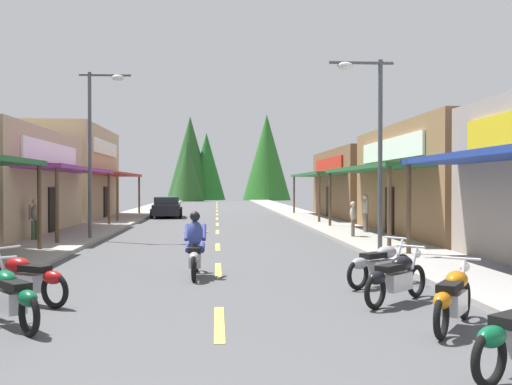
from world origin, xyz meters
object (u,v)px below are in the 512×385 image
rider_cruising_lead (195,250)px  pedestrian_browsing (353,218)px  streetlamp_left (97,133)px  pedestrian_waiting (35,217)px  pedestrian_by_shop (365,211)px  parked_car_curbside (167,207)px  motorcycle_parked_right_1 (453,297)px  motorcycle_parked_right_3 (380,264)px  motorcycle_parked_left_3 (26,278)px  motorcycle_parked_left_2 (10,296)px  streetlamp_right (371,128)px  motorcycle_parked_right_2 (396,277)px

rider_cruising_lead → pedestrian_browsing: size_ratio=1.40×
streetlamp_left → pedestrian_browsing: bearing=-0.1°
pedestrian_waiting → pedestrian_by_shop: bearing=-136.8°
streetlamp_left → pedestrian_by_shop: (11.27, 2.09, -3.20)m
rider_cruising_lead → pedestrian_browsing: 11.12m
pedestrian_browsing → streetlamp_left: bearing=-165.2°
parked_car_curbside → streetlamp_left: bearing=172.5°
rider_cruising_lead → pedestrian_waiting: size_ratio=1.27×
motorcycle_parked_right_1 → motorcycle_parked_right_3: size_ratio=1.00×
rider_cruising_lead → streetlamp_left: bearing=24.4°
motorcycle_parked_right_3 → motorcycle_parked_left_3: same height
motorcycle_parked_left_2 → pedestrian_browsing: (8.68, 14.10, 0.39)m
motorcycle_parked_right_3 → parked_car_curbside: 28.24m
motorcycle_parked_right_1 → pedestrian_by_shop: bearing=25.1°
streetlamp_right → parked_car_curbside: bearing=110.2°
motorcycle_parked_left_2 → pedestrian_waiting: (-3.71, 13.42, 0.49)m
rider_cruising_lead → pedestrian_browsing: bearing=-32.6°
streetlamp_left → pedestrian_waiting: bearing=-162.2°
motorcycle_parked_right_1 → motorcycle_parked_left_2: (-6.74, 0.56, 0.00)m
motorcycle_parked_right_2 → parked_car_curbside: parked_car_curbside is taller
streetlamp_right → motorcycle_parked_left_2: streetlamp_right is taller
motorcycle_parked_left_2 → motorcycle_parked_left_3: same height
rider_cruising_lead → parked_car_curbside: 26.02m
motorcycle_parked_right_1 → pedestrian_browsing: size_ratio=1.18×
rider_cruising_lead → pedestrian_by_shop: 13.47m
streetlamp_right → motorcycle_parked_right_2: bearing=-101.4°
motorcycle_parked_right_1 → motorcycle_parked_right_3: (-0.05, 3.79, 0.00)m
streetlamp_left → motorcycle_parked_left_2: streetlamp_left is taller
motorcycle_parked_right_2 → parked_car_curbside: 29.98m
parked_car_curbside → pedestrian_waiting: bearing=165.6°
streetlamp_left → pedestrian_browsing: size_ratio=4.33×
streetlamp_left → motorcycle_parked_right_1: 17.26m
motorcycle_parked_right_1 → motorcycle_parked_right_2: (-0.27, 1.95, 0.00)m
streetlamp_right → parked_car_curbside: (-8.13, 22.06, -3.26)m
rider_cruising_lead → pedestrian_waiting: (-6.36, 8.65, 0.32)m
streetlamp_right → parked_car_curbside: 23.73m
motorcycle_parked_right_1 → motorcycle_parked_right_3: same height
motorcycle_parked_left_2 → rider_cruising_lead: rider_cruising_lead is taller
streetlamp_left → pedestrian_waiting: 4.01m
pedestrian_by_shop → pedestrian_browsing: bearing=58.5°
motorcycle_parked_right_2 → motorcycle_parked_left_2: 6.62m
motorcycle_parked_right_3 → pedestrian_by_shop: pedestrian_by_shop is taller
motorcycle_parked_left_2 → pedestrian_browsing: size_ratio=1.12×
pedestrian_browsing → motorcycle_parked_right_1: bearing=-82.6°
rider_cruising_lead → parked_car_curbside: bearing=6.6°
motorcycle_parked_right_3 → parked_car_curbside: (-6.90, 27.38, 0.20)m
rider_cruising_lead → motorcycle_parked_right_3: bearing=-110.4°
pedestrian_waiting → streetlamp_right: bearing=-171.1°
motorcycle_parked_right_2 → pedestrian_browsing: bearing=37.1°
motorcycle_parked_left_2 → motorcycle_parked_left_3: (-0.31, 1.74, 0.00)m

